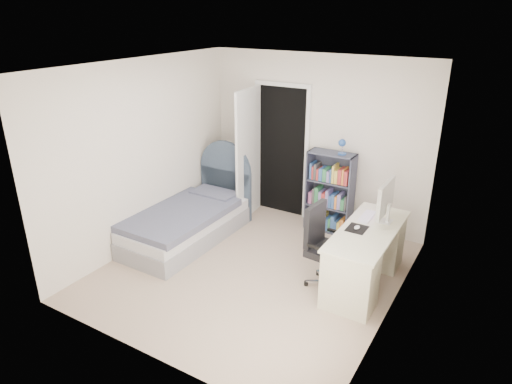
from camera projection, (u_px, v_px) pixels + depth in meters
The scene contains 8 objects.
room_shell at pixel (252, 177), 5.27m from camera, with size 3.50×3.70×2.60m.
door at pixel (260, 152), 6.93m from camera, with size 0.92×0.83×2.06m.
bed at pixel (190, 220), 6.46m from camera, with size 0.96×1.99×1.22m.
nightstand at pixel (226, 182), 7.50m from camera, with size 0.42×0.42×0.61m.
floor_lamp at pixel (240, 180), 7.25m from camera, with size 0.18×0.18×1.29m.
bookcase at pixel (330, 195), 6.60m from camera, with size 0.67×0.29×1.41m.
desk at pixel (366, 254), 5.32m from camera, with size 0.60×1.49×1.22m.
office_chair at pixel (323, 242), 5.27m from camera, with size 0.53×0.54×1.00m.
Camera 1 is at (2.58, -4.23, 3.08)m, focal length 32.00 mm.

